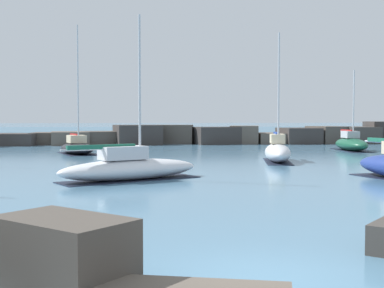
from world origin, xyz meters
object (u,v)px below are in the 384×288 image
object	(u,v)px
sailboat_moored_2	(77,147)
sailboat_moored_1	(129,168)
sailboat_moored_3	(278,151)
sailboat_moored_6	(351,143)

from	to	relation	value
sailboat_moored_2	sailboat_moored_1	bearing A→B (deg)	-77.46
sailboat_moored_1	sailboat_moored_3	bearing A→B (deg)	43.59
sailboat_moored_3	sailboat_moored_6	distance (m)	15.30
sailboat_moored_2	sailboat_moored_3	distance (m)	17.58
sailboat_moored_2	sailboat_moored_3	xyz separation A→B (m)	(14.54, -9.88, 0.15)
sailboat_moored_3	sailboat_moored_6	bearing A→B (deg)	48.16
sailboat_moored_1	sailboat_moored_2	bearing A→B (deg)	102.54
sailboat_moored_3	sailboat_moored_2	bearing A→B (deg)	145.80
sailboat_moored_1	sailboat_moored_3	distance (m)	14.06
sailboat_moored_2	sailboat_moored_6	size ratio (longest dim) A/B	1.46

